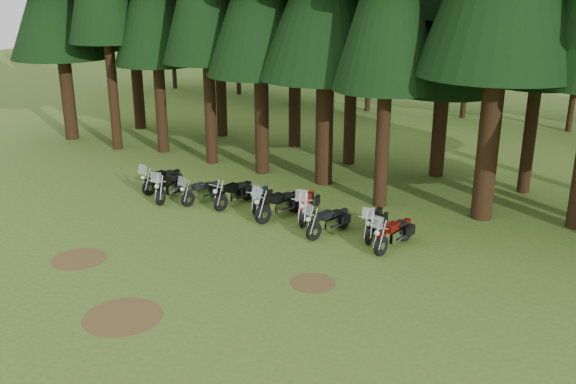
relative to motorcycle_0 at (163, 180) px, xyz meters
name	(u,v)px	position (x,y,z in m)	size (l,w,h in m)	color
ground	(188,257)	(5.41, -4.85, -0.47)	(120.00, 120.00, 0.00)	#3D5A22
decid_0	(172,15)	(-16.69, 20.41, 5.42)	(8.00, 7.78, 10.00)	#311E10
decid_1	(239,18)	(-10.58, 20.91, 5.36)	(7.91, 7.69, 9.88)	#311E10
decid_2	(296,34)	(-5.03, 19.92, 4.48)	(6.72, 6.53, 8.40)	#311E10
decid_3	(373,45)	(0.69, 20.28, 4.04)	(6.12, 5.95, 7.65)	#311E10
decid_4	(472,51)	(6.99, 21.47, 3.90)	(5.93, 5.76, 7.41)	#311E10
dirt_patch_0	(79,259)	(2.41, -6.85, -0.47)	(1.80, 1.80, 0.01)	#4C3D1E
dirt_patch_1	(313,283)	(9.91, -4.35, -0.47)	(1.40, 1.40, 0.01)	#4C3D1E
dirt_patch_2	(123,317)	(6.41, -8.85, -0.47)	(2.20, 2.20, 0.01)	#4C3D1E
motorcycle_0	(163,180)	(0.00, 0.00, 0.00)	(0.59, 2.26, 1.42)	black
motorcycle_1	(168,187)	(0.93, -0.68, 0.02)	(0.97, 2.32, 1.48)	black
motorcycle_2	(202,192)	(2.39, -0.30, -0.03)	(0.72, 2.09, 1.32)	black
motorcycle_3	(234,194)	(3.77, 0.09, 0.01)	(0.42, 2.33, 0.95)	black
motorcycle_4	(261,199)	(4.92, 0.32, -0.05)	(0.78, 2.00, 0.84)	black
motorcycle_5	(279,205)	(6.09, -0.18, 0.05)	(0.88, 2.49, 1.57)	black
motorcycle_6	(307,206)	(7.06, 0.29, 0.05)	(1.10, 2.43, 1.56)	black
motorcycle_7	(329,222)	(8.50, -0.66, 0.00)	(0.87, 2.26, 1.43)	black
motorcycle_8	(374,223)	(9.97, 0.06, 0.01)	(0.73, 2.30, 1.45)	black
motorcycle_9	(394,234)	(10.97, -0.58, 0.03)	(0.65, 2.39, 1.50)	black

